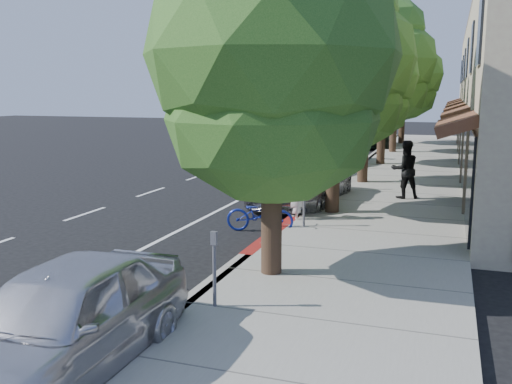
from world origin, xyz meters
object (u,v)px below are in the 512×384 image
at_px(white_pickup, 330,151).
at_px(street_tree_2, 366,78).
at_px(street_tree_5, 404,76).
at_px(dark_suv_far, 376,135).
at_px(street_tree_3, 384,63).
at_px(near_car_a, 62,320).
at_px(silver_suv, 300,182).
at_px(street_tree_1, 335,62).
at_px(dark_sedan, 292,160).
at_px(bicycle, 260,214).
at_px(cyclist, 298,192).
at_px(street_tree_0, 272,60).
at_px(pedestrian, 405,169).
at_px(street_tree_4, 396,68).

bearing_deg(white_pickup, street_tree_2, -62.49).
xyz_separation_m(street_tree_2, street_tree_5, (0.00, 18.00, 0.56)).
bearing_deg(white_pickup, dark_suv_far, 88.05).
distance_m(street_tree_3, near_car_a, 22.94).
xyz_separation_m(street_tree_5, silver_suv, (-1.40, -22.37, -3.95)).
bearing_deg(street_tree_1, white_pickup, 101.77).
bearing_deg(dark_sedan, bicycle, -75.24).
xyz_separation_m(dark_sedan, dark_suv_far, (1.70, 14.63, 0.07)).
height_order(cyclist, silver_suv, cyclist).
bearing_deg(street_tree_2, street_tree_5, 90.00).
height_order(street_tree_0, silver_suv, street_tree_0).
height_order(street_tree_5, dark_suv_far, street_tree_5).
bearing_deg(pedestrian, near_car_a, 51.27).
xyz_separation_m(street_tree_0, street_tree_5, (0.00, 30.00, 0.50)).
height_order(silver_suv, dark_sedan, dark_sedan).
height_order(street_tree_0, street_tree_1, street_tree_1).
height_order(street_tree_4, dark_sedan, street_tree_4).
xyz_separation_m(street_tree_2, cyclist, (-0.74, -7.12, -3.24)).
distance_m(bicycle, dark_suv_far, 23.92).
relative_size(street_tree_1, street_tree_2, 1.08).
relative_size(cyclist, dark_suv_far, 0.35).
distance_m(street_tree_4, dark_sedan, 12.26).
bearing_deg(pedestrian, dark_suv_far, -105.45).
relative_size(street_tree_3, street_tree_5, 1.04).
bearing_deg(dark_sedan, street_tree_4, 79.01).
bearing_deg(silver_suv, street_tree_3, 85.59).
xyz_separation_m(street_tree_3, bicycle, (-1.44, -14.38, -4.51)).
height_order(silver_suv, white_pickup, white_pickup).
xyz_separation_m(street_tree_3, dark_sedan, (-3.10, -5.09, -4.19)).
xyz_separation_m(silver_suv, near_car_a, (0.00, -12.13, 0.02)).
height_order(street_tree_2, white_pickup, street_tree_2).
bearing_deg(white_pickup, bicycle, -83.47).
xyz_separation_m(street_tree_0, near_car_a, (-1.40, -4.50, -3.43)).
xyz_separation_m(street_tree_0, street_tree_4, (0.00, 24.00, 0.79)).
relative_size(white_pickup, near_car_a, 1.23).
distance_m(street_tree_3, dark_sedan, 7.29).
height_order(street_tree_5, white_pickup, street_tree_5).
bearing_deg(bicycle, street_tree_4, -14.12).
xyz_separation_m(street_tree_0, pedestrian, (1.82, 8.95, -3.08)).
bearing_deg(street_tree_3, near_car_a, -93.56).
xyz_separation_m(street_tree_4, pedestrian, (1.82, -15.05, -3.88)).
bearing_deg(dark_sedan, street_tree_5, 84.34).
distance_m(street_tree_4, dark_suv_far, 5.61).
bearing_deg(street_tree_2, silver_suv, -107.77).
bearing_deg(silver_suv, near_car_a, -86.72).
relative_size(bicycle, near_car_a, 0.40).
distance_m(street_tree_3, street_tree_4, 6.00).
bearing_deg(silver_suv, dark_sedan, 111.14).
xyz_separation_m(bicycle, silver_suv, (0.04, 4.01, 0.27)).
relative_size(street_tree_2, silver_suv, 1.27).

